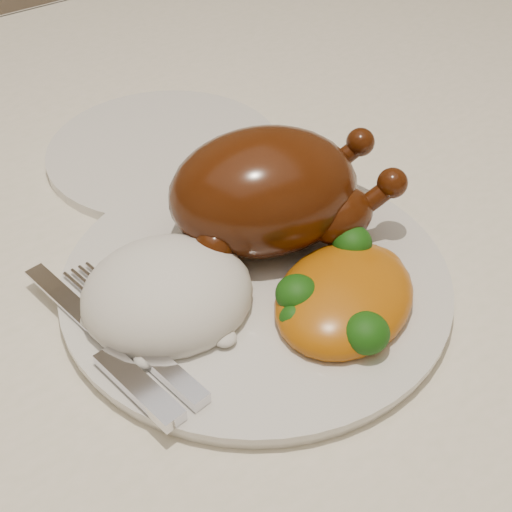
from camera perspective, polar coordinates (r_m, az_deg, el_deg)
dining_table at (r=0.67m, az=-17.36°, el=-8.42°), size 1.60×0.90×0.76m
tablecloth at (r=0.62m, az=-18.69°, el=-4.00°), size 1.73×1.03×0.18m
dinner_plate at (r=0.56m, az=0.00°, el=-2.04°), size 0.40×0.40×0.01m
side_plate at (r=0.72m, az=-7.33°, el=8.33°), size 0.30×0.30×0.01m
roast_chicken at (r=0.56m, az=1.10°, el=5.25°), size 0.20×0.16×0.10m
rice_mound at (r=0.52m, az=-7.10°, el=-3.10°), size 0.15×0.15×0.07m
mac_and_cheese at (r=0.53m, az=7.17°, el=-2.93°), size 0.15×0.14×0.05m
cutlery at (r=0.50m, az=-10.10°, el=-7.58°), size 0.05×0.19×0.01m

